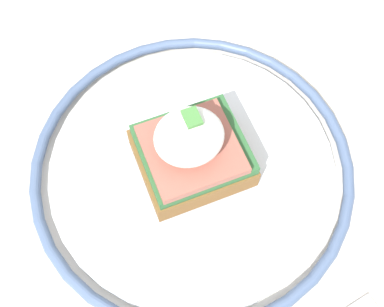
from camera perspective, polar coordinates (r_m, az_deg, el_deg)
name	(u,v)px	position (r m, az deg, el deg)	size (l,w,h in m)	color
dining_table	(206,228)	(0.55, 1.61, -8.84)	(0.95, 0.75, 0.73)	beige
plate	(192,167)	(0.43, 0.00, -1.62)	(0.29, 0.29, 0.02)	silver
sandwich	(191,150)	(0.40, -0.07, 0.40)	(0.08, 0.09, 0.08)	brown
fork	(135,19)	(0.54, -6.78, 15.54)	(0.03, 0.14, 0.00)	silver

